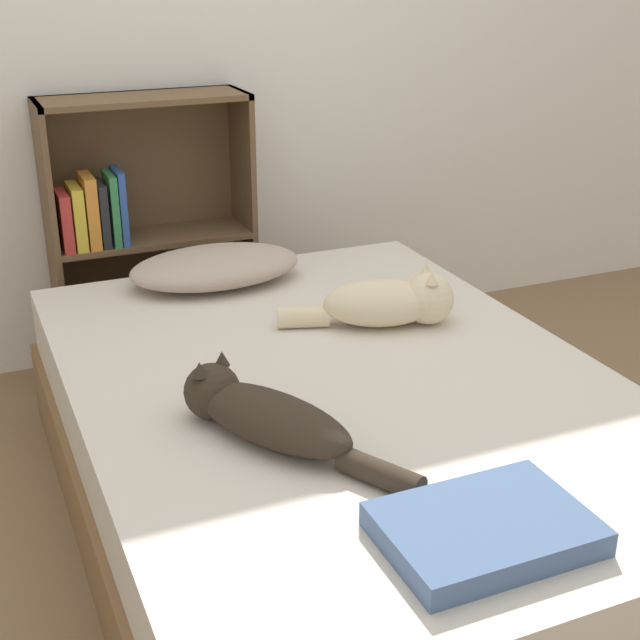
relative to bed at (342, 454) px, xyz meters
The scene contains 8 objects.
ground_plane 0.22m from the bed, ahead, with size 8.00×8.00×0.00m, color #846647.
wall_back 1.71m from the bed, 90.00° to the left, with size 8.00×0.06×2.50m.
bed is the anchor object (origin of this frame).
pillow 0.83m from the bed, 96.75° to the left, with size 0.55×0.33×0.11m.
cat_light 0.47m from the bed, 43.91° to the left, with size 0.49×0.26×0.17m.
cat_dark 0.45m from the bed, 144.82° to the right, with size 0.38×0.57×0.15m.
bookshelf 1.28m from the bed, 100.66° to the left, with size 0.71×0.26×0.99m.
blanket_fold 0.75m from the bed, 93.42° to the right, with size 0.38×0.27×0.05m.
Camera 1 is at (-0.85, -1.83, 1.45)m, focal length 50.00 mm.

